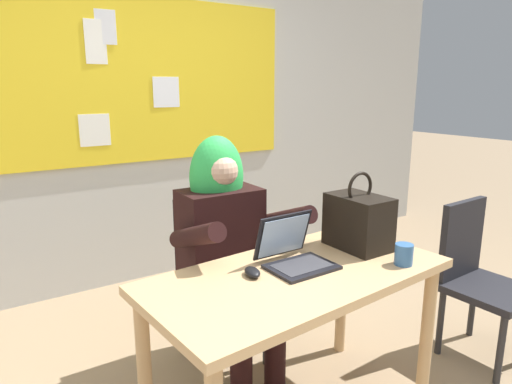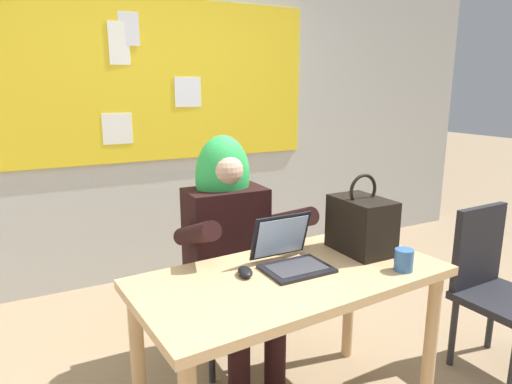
# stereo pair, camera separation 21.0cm
# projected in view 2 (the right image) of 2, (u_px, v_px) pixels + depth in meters

# --- Properties ---
(wall_back_bulletin) EXTENTS (6.37, 2.17, 2.81)m
(wall_back_bulletin) POSITION_uv_depth(u_px,v_px,m) (163.00, 99.00, 3.50)
(wall_back_bulletin) COLOR #B2B2AD
(wall_back_bulletin) RESTS_ON ground
(desk_main) EXTENTS (1.37, 0.75, 0.74)m
(desk_main) POSITION_uv_depth(u_px,v_px,m) (292.00, 295.00, 1.94)
(desk_main) COLOR tan
(desk_main) RESTS_ON ground
(chair_at_desk) EXTENTS (0.43, 0.43, 0.91)m
(chair_at_desk) POSITION_uv_depth(u_px,v_px,m) (222.00, 267.00, 2.55)
(chair_at_desk) COLOR black
(chair_at_desk) RESTS_ON ground
(person_costumed) EXTENTS (0.60, 0.61, 1.26)m
(person_costumed) POSITION_uv_depth(u_px,v_px,m) (231.00, 235.00, 2.39)
(person_costumed) COLOR black
(person_costumed) RESTS_ON ground
(laptop) EXTENTS (0.29, 0.28, 0.22)m
(laptop) POSITION_uv_depth(u_px,v_px,m) (290.00, 256.00, 1.98)
(laptop) COLOR black
(laptop) RESTS_ON desk_main
(computer_mouse) EXTENTS (0.08, 0.12, 0.03)m
(computer_mouse) POSITION_uv_depth(u_px,v_px,m) (245.00, 272.00, 1.89)
(computer_mouse) COLOR black
(computer_mouse) RESTS_ON desk_main
(handbag) EXTENTS (0.20, 0.30, 0.38)m
(handbag) POSITION_uv_depth(u_px,v_px,m) (361.00, 224.00, 2.14)
(handbag) COLOR black
(handbag) RESTS_ON desk_main
(coffee_mug) EXTENTS (0.08, 0.08, 0.09)m
(coffee_mug) POSITION_uv_depth(u_px,v_px,m) (404.00, 260.00, 1.93)
(coffee_mug) COLOR #336099
(coffee_mug) RESTS_ON desk_main
(chair_extra_corner) EXTENTS (0.44, 0.44, 0.88)m
(chair_extra_corner) POSITION_uv_depth(u_px,v_px,m) (494.00, 282.00, 2.42)
(chair_extra_corner) COLOR black
(chair_extra_corner) RESTS_ON ground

